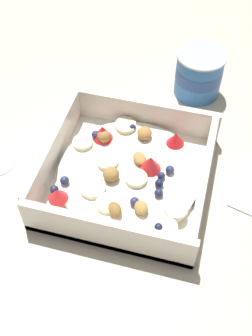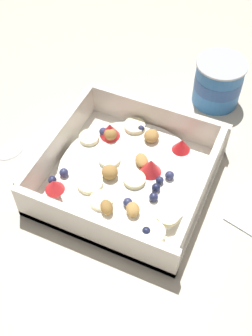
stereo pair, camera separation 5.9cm
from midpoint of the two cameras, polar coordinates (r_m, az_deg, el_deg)
The scene contains 3 objects.
ground_plane at distance 0.62m, azimuth 3.38°, elevation -1.45°, with size 2.40×2.40×0.00m, color beige.
fruit_bowl at distance 0.60m, azimuth 2.80°, elevation -0.82°, with size 0.22×0.22×0.06m.
yogurt_cup at distance 0.73m, azimuth 14.56°, elevation 10.92°, with size 0.08×0.08×0.08m.
Camera 2 is at (0.15, -0.35, 0.50)m, focal length 45.62 mm.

